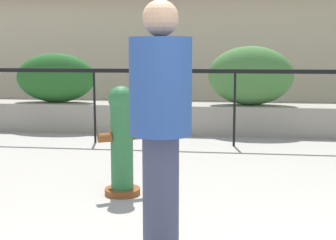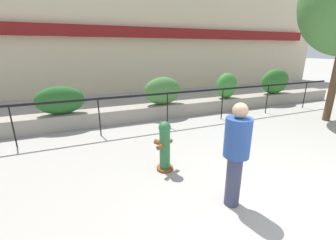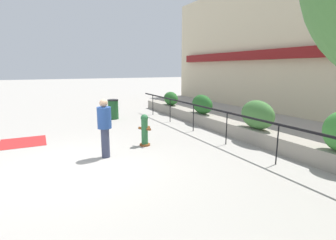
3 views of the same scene
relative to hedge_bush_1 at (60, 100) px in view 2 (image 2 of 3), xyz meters
name	(u,v)px [view 2 (image 2 of 3)]	position (x,y,z in m)	size (l,w,h in m)	color
ground_plane	(300,232)	(3.18, -6.00, -0.94)	(120.00, 120.00, 0.00)	#9E9991
building_facade	(119,21)	(3.18, 5.98, 3.05)	(30.00, 1.36, 8.00)	beige
planter_wall_low	(156,111)	(3.18, 0.00, -0.69)	(18.00, 0.70, 0.50)	gray
fence_railing_segment	(167,97)	(3.18, -1.10, 0.08)	(15.00, 0.05, 1.15)	black
hedge_bush_1	(60,100)	(0.00, 0.00, 0.00)	(1.46, 0.57, 0.88)	#235B23
hedge_bush_2	(163,91)	(3.45, 0.00, 0.06)	(1.44, 0.65, 1.00)	#427538
hedge_bush_3	(227,86)	(6.29, 0.00, 0.08)	(0.93, 0.61, 1.04)	#387F33
hedge_bush_4	(275,81)	(8.98, 0.00, 0.12)	(1.57, 0.60, 1.11)	#2D6B28
fire_hydrant	(165,146)	(2.05, -3.66, -0.39)	(0.49, 0.49, 1.08)	brown
pedestrian	(236,150)	(2.65, -5.13, 0.05)	(0.48, 0.48, 1.73)	#383D56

